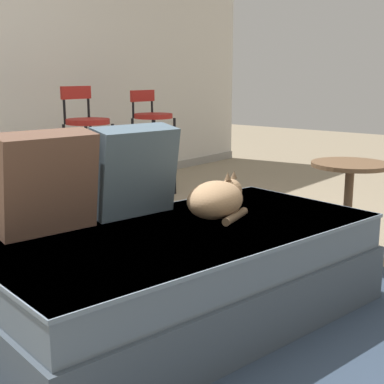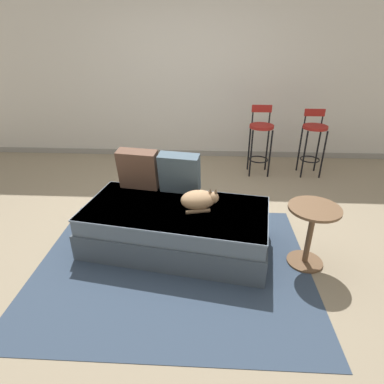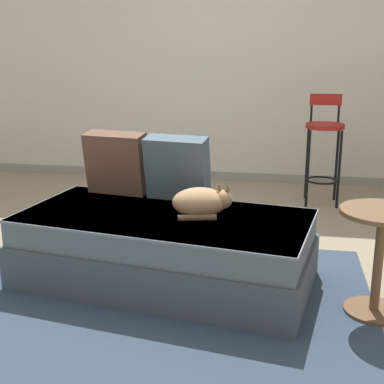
# 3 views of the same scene
# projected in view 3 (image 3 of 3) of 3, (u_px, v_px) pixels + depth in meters

# --- Properties ---
(ground_plane) EXTENTS (16.00, 16.00, 0.00)m
(ground_plane) POSITION_uv_depth(u_px,v_px,m) (178.00, 256.00, 3.66)
(ground_plane) COLOR gray
(ground_plane) RESTS_ON ground
(wall_back_panel) EXTENTS (8.00, 0.10, 2.60)m
(wall_back_panel) POSITION_uv_depth(u_px,v_px,m) (220.00, 55.00, 5.46)
(wall_back_panel) COLOR silver
(wall_back_panel) RESTS_ON ground
(wall_baseboard_trim) EXTENTS (8.00, 0.02, 0.09)m
(wall_baseboard_trim) POSITION_uv_depth(u_px,v_px,m) (218.00, 176.00, 5.74)
(wall_baseboard_trim) COLOR gray
(wall_baseboard_trim) RESTS_ON ground
(area_rug) EXTENTS (2.44, 1.97, 0.01)m
(area_rug) POSITION_uv_depth(u_px,v_px,m) (154.00, 302.00, 3.00)
(area_rug) COLOR #334256
(area_rug) RESTS_ON ground
(couch) EXTENTS (1.86, 1.14, 0.42)m
(couch) POSITION_uv_depth(u_px,v_px,m) (165.00, 248.00, 3.23)
(couch) COLOR #44505B
(couch) RESTS_ON ground
(throw_pillow_corner) EXTENTS (0.43, 0.27, 0.42)m
(throw_pillow_corner) POSITION_uv_depth(u_px,v_px,m) (117.00, 163.00, 3.57)
(throw_pillow_corner) COLOR brown
(throw_pillow_corner) RESTS_ON couch
(throw_pillow_middle) EXTENTS (0.43, 0.27, 0.42)m
(throw_pillow_middle) POSITION_uv_depth(u_px,v_px,m) (177.00, 168.00, 3.43)
(throw_pillow_middle) COLOR #4C6070
(throw_pillow_middle) RESTS_ON couch
(cat) EXTENTS (0.37, 0.31, 0.20)m
(cat) POSITION_uv_depth(u_px,v_px,m) (202.00, 202.00, 3.12)
(cat) COLOR tan
(cat) RESTS_ON couch
(bar_stool_near_window) EXTENTS (0.34, 0.34, 0.98)m
(bar_stool_near_window) POSITION_uv_depth(u_px,v_px,m) (324.00, 140.00, 4.76)
(bar_stool_near_window) COLOR black
(bar_stool_near_window) RESTS_ON ground
(side_table) EXTENTS (0.44, 0.44, 0.58)m
(side_table) POSITION_uv_depth(u_px,v_px,m) (380.00, 247.00, 2.80)
(side_table) COLOR brown
(side_table) RESTS_ON ground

